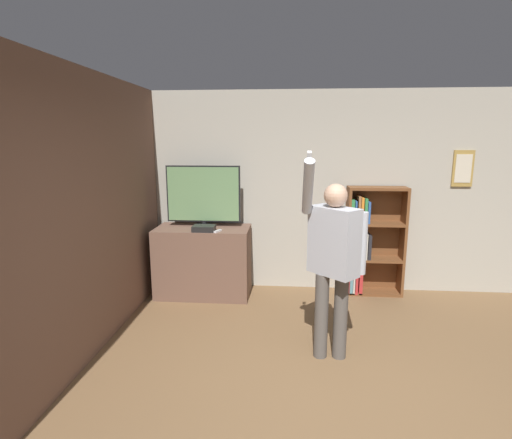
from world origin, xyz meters
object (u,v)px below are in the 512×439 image
television (203,195)px  game_console (204,228)px  bookshelf (368,242)px  person (333,255)px

television → game_console: 0.49m
bookshelf → person: person is taller
person → game_console: bearing=-176.8°
game_console → person: 1.96m
person → television: bearing=178.3°
television → person: person is taller
television → bookshelf: size_ratio=0.67×
bookshelf → television: bearing=-176.9°
television → bookshelf: (2.19, 0.12, -0.62)m
television → bookshelf: television is taller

